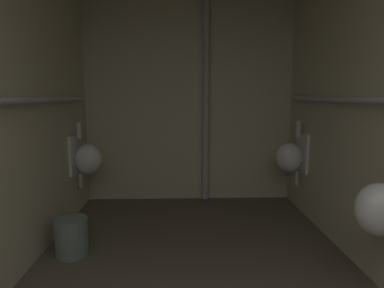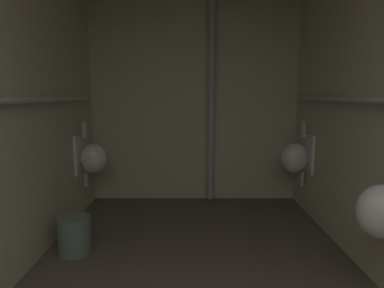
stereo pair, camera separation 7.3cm
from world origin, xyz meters
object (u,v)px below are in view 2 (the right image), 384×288
object	(u,v)px
urinal_left_mid	(91,157)
standpipe_back_wall	(211,103)
urinal_right_mid	(384,210)
waste_bin	(74,235)
urinal_right_far	(296,157)

from	to	relation	value
urinal_left_mid	standpipe_back_wall	bearing A→B (deg)	19.64
urinal_right_mid	standpipe_back_wall	distance (m)	2.47
urinal_right_mid	urinal_left_mid	bearing A→B (deg)	143.49
waste_bin	standpipe_back_wall	bearing A→B (deg)	49.22
urinal_right_far	waste_bin	distance (m)	2.46
urinal_left_mid	waste_bin	xyz separation A→B (m)	(0.12, -0.96, -0.50)
urinal_left_mid	urinal_right_far	distance (m)	2.32
standpipe_back_wall	waste_bin	bearing A→B (deg)	-130.78
standpipe_back_wall	waste_bin	size ratio (longest dim) A/B	7.64
urinal_right_far	standpipe_back_wall	xyz separation A→B (m)	(-0.95, 0.46, 0.60)
urinal_left_mid	urinal_right_far	xyz separation A→B (m)	(2.32, 0.03, 0.00)
standpipe_back_wall	urinal_left_mid	bearing A→B (deg)	-160.36
urinal_right_mid	standpipe_back_wall	size ratio (longest dim) A/B	0.31
urinal_left_mid	urinal_right_mid	distance (m)	2.88
urinal_right_far	waste_bin	bearing A→B (deg)	-155.82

